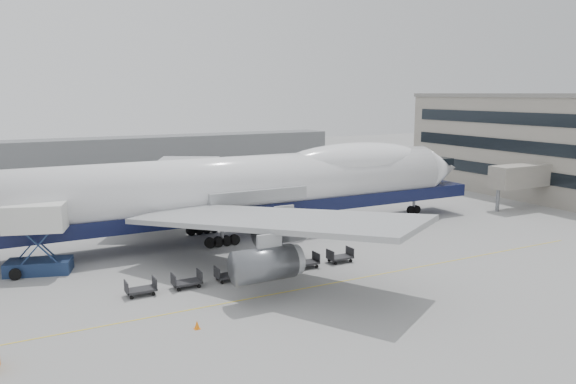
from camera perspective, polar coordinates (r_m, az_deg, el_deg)
ground at (r=51.94m, az=0.14°, el=-7.47°), size 260.00×260.00×0.00m
apron_line at (r=47.01m, az=3.67°, el=-9.39°), size 60.00×0.15×0.01m
hangar at (r=115.03m, az=-21.35°, el=3.27°), size 110.00×8.00×7.00m
airliner at (r=61.44m, az=-4.65°, el=0.62°), size 67.00×55.30×19.98m
catering_truck at (r=53.59m, az=-24.20°, el=-3.99°), size 5.94×4.83×6.19m
traffic_cone at (r=39.12m, az=-9.23°, el=-13.18°), size 0.40×0.40×0.59m
dolly_0 at (r=45.92m, az=-14.73°, el=-9.49°), size 2.30×1.35×1.30m
dolly_1 at (r=46.84m, az=-10.26°, el=-8.93°), size 2.30×1.35×1.30m
dolly_2 at (r=48.03m, az=-5.99°, el=-8.33°), size 2.30×1.35×1.30m
dolly_3 at (r=49.48m, az=-1.97°, el=-7.73°), size 2.30×1.35×1.30m
dolly_4 at (r=51.16m, az=1.80°, el=-7.13°), size 2.30×1.35×1.30m
dolly_5 at (r=53.04m, az=5.31°, el=-6.55°), size 2.30×1.35×1.30m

